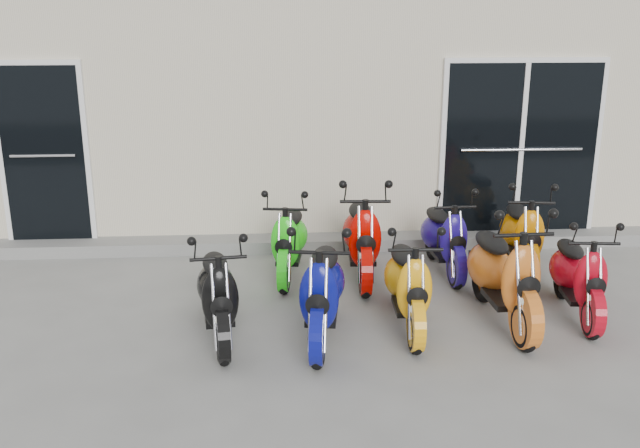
# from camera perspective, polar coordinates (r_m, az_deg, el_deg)

# --- Properties ---
(ground) EXTENTS (80.00, 80.00, 0.00)m
(ground) POSITION_cam_1_polar(r_m,az_deg,el_deg) (7.03, 0.32, -7.29)
(ground) COLOR gray
(ground) RESTS_ON ground
(building) EXTENTS (14.00, 6.00, 3.20)m
(building) POSITION_cam_1_polar(r_m,az_deg,el_deg) (11.67, -1.49, 10.63)
(building) COLOR beige
(building) RESTS_ON ground
(front_step) EXTENTS (14.00, 0.40, 0.15)m
(front_step) POSITION_cam_1_polar(r_m,az_deg,el_deg) (8.88, -0.59, -1.50)
(front_step) COLOR gray
(front_step) RESTS_ON ground
(door_left) EXTENTS (1.07, 0.08, 2.22)m
(door_left) POSITION_cam_1_polar(r_m,az_deg,el_deg) (9.14, -21.24, 5.55)
(door_left) COLOR black
(door_left) RESTS_ON front_step
(door_right) EXTENTS (2.02, 0.08, 2.22)m
(door_right) POSITION_cam_1_polar(r_m,az_deg,el_deg) (9.24, 15.75, 6.18)
(door_right) COLOR black
(door_right) RESTS_ON front_step
(scooter_front_black) EXTENTS (0.74, 1.55, 1.10)m
(scooter_front_black) POSITION_cam_1_polar(r_m,az_deg,el_deg) (6.42, -8.21, -4.58)
(scooter_front_black) COLOR black
(scooter_front_black) RESTS_ON ground
(scooter_front_blue) EXTENTS (0.79, 1.66, 1.18)m
(scooter_front_blue) POSITION_cam_1_polar(r_m,az_deg,el_deg) (6.33, 0.17, -4.32)
(scooter_front_blue) COLOR navy
(scooter_front_blue) RESTS_ON ground
(scooter_front_orange_a) EXTENTS (0.59, 1.51, 1.10)m
(scooter_front_orange_a) POSITION_cam_1_polar(r_m,az_deg,el_deg) (6.60, 7.08, -3.90)
(scooter_front_orange_a) COLOR #FFAA10
(scooter_front_orange_a) RESTS_ON ground
(scooter_front_orange_b) EXTENTS (0.69, 1.71, 1.24)m
(scooter_front_orange_b) POSITION_cam_1_polar(r_m,az_deg,el_deg) (6.85, 14.55, -2.92)
(scooter_front_orange_b) COLOR orange
(scooter_front_orange_b) RESTS_ON ground
(scooter_front_red) EXTENTS (0.67, 1.48, 1.06)m
(scooter_front_red) POSITION_cam_1_polar(r_m,az_deg,el_deg) (7.24, 20.03, -3.10)
(scooter_front_red) COLOR #B90919
(scooter_front_red) RESTS_ON ground
(scooter_back_green) EXTENTS (0.73, 1.52, 1.08)m
(scooter_back_green) POSITION_cam_1_polar(r_m,az_deg,el_deg) (7.82, -2.49, -0.51)
(scooter_back_green) COLOR #21E416
(scooter_back_green) RESTS_ON ground
(scooter_back_red) EXTENTS (0.68, 1.67, 1.21)m
(scooter_back_red) POSITION_cam_1_polar(r_m,az_deg,el_deg) (7.77, 3.39, -0.13)
(scooter_back_red) COLOR #C90600
(scooter_back_red) RESTS_ON ground
(scooter_back_blue) EXTENTS (0.60, 1.47, 1.07)m
(scooter_back_blue) POSITION_cam_1_polar(r_m,az_deg,el_deg) (8.06, 9.94, -0.29)
(scooter_back_blue) COLOR navy
(scooter_back_blue) RESTS_ON ground
(scooter_back_yellow) EXTENTS (0.77, 1.59, 1.13)m
(scooter_back_yellow) POSITION_cam_1_polar(r_m,az_deg,el_deg) (8.25, 15.90, -0.04)
(scooter_back_yellow) COLOR #D57502
(scooter_back_yellow) RESTS_ON ground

